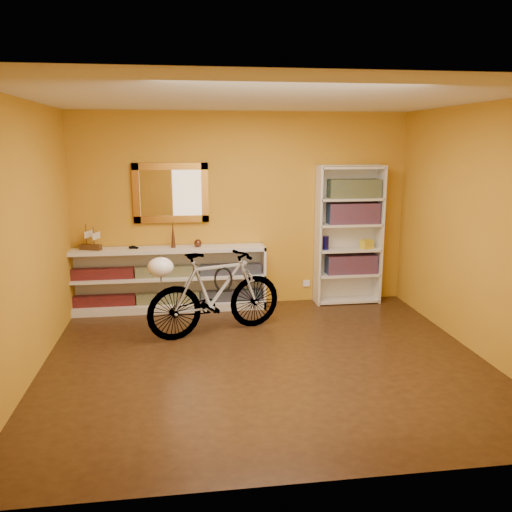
{
  "coord_description": "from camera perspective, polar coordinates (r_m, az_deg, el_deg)",
  "views": [
    {
      "loc": [
        -0.79,
        -4.97,
        2.2
      ],
      "look_at": [
        0.0,
        0.7,
        0.95
      ],
      "focal_mm": 36.61,
      "sensor_mm": 36.0,
      "label": 1
    }
  ],
  "objects": [
    {
      "name": "floor",
      "position": [
        5.49,
        1.03,
        -11.36
      ],
      "size": [
        4.5,
        4.0,
        0.01
      ],
      "primitive_type": "cube",
      "color": "black",
      "rests_on": "ground"
    },
    {
      "name": "wall_socket",
      "position": [
        7.41,
        5.53,
        -2.98
      ],
      "size": [
        0.09,
        0.02,
        0.09
      ],
      "primitive_type": "cube",
      "color": "silver",
      "rests_on": "back_wall"
    },
    {
      "name": "back_wall",
      "position": [
        7.07,
        -1.46,
        5.01
      ],
      "size": [
        4.5,
        0.01,
        2.6
      ],
      "primitive_type": "cube",
      "color": "#BF831C",
      "rests_on": "ground"
    },
    {
      "name": "right_wall",
      "position": [
        5.89,
        23.31,
        2.53
      ],
      "size": [
        0.01,
        4.0,
        2.6
      ],
      "primitive_type": "cube",
      "color": "#BF831C",
      "rests_on": "ground"
    },
    {
      "name": "yellow_bag",
      "position": [
        7.34,
        12.02,
        1.27
      ],
      "size": [
        0.19,
        0.16,
        0.12
      ],
      "primitive_type": "cube",
      "rotation": [
        0.0,
        0.0,
        0.38
      ],
      "color": "gold",
      "rests_on": "bookcase"
    },
    {
      "name": "u_lock",
      "position": [
        6.07,
        -3.59,
        -2.56
      ],
      "size": [
        0.22,
        0.02,
        0.22
      ],
      "primitive_type": "torus",
      "rotation": [
        1.57,
        0.0,
        0.0
      ],
      "color": "black",
      "rests_on": "bicycle"
    },
    {
      "name": "cd_row_upper",
      "position": [
        6.97,
        -9.68,
        -1.68
      ],
      "size": [
        2.5,
        0.13,
        0.14
      ],
      "primitive_type": "cube",
      "color": "navy",
      "rests_on": "console_unit"
    },
    {
      "name": "bronze_ornament",
      "position": [
        6.88,
        -9.06,
        2.36
      ],
      "size": [
        0.06,
        0.06,
        0.35
      ],
      "primitive_type": "cone",
      "color": "#502A1B",
      "rests_on": "console_unit"
    },
    {
      "name": "gilt_mirror",
      "position": [
        6.96,
        -9.29,
        6.81
      ],
      "size": [
        0.98,
        0.06,
        0.78
      ],
      "primitive_type": "cube",
      "color": "#995F1B",
      "rests_on": "back_wall"
    },
    {
      "name": "console_unit",
      "position": [
        7.01,
        -9.65,
        -2.51
      ],
      "size": [
        2.6,
        0.35,
        0.85
      ],
      "primitive_type": null,
      "color": "silver",
      "rests_on": "floor"
    },
    {
      "name": "toy_car",
      "position": [
        6.94,
        -13.22,
        0.79
      ],
      "size": [
        0.0,
        0.0,
        0.0
      ],
      "primitive_type": "imported",
      "rotation": [
        0.0,
        0.0,
        1.41
      ],
      "color": "black",
      "rests_on": "console_unit"
    },
    {
      "name": "decorative_orb",
      "position": [
        6.91,
        -6.37,
        1.4
      ],
      "size": [
        0.1,
        0.1,
        0.1
      ],
      "primitive_type": "sphere",
      "color": "#502A1B",
      "rests_on": "console_unit"
    },
    {
      "name": "model_ship",
      "position": [
        6.99,
        -17.69,
        1.98
      ],
      "size": [
        0.3,
        0.2,
        0.33
      ],
      "primitive_type": null,
      "rotation": [
        0.0,
        0.0,
        -0.38
      ],
      "color": "#3C2510",
      "rests_on": "console_unit"
    },
    {
      "name": "red_tin",
      "position": [
        7.16,
        8.68,
        7.03
      ],
      "size": [
        0.17,
        0.17,
        0.18
      ],
      "primitive_type": "cube",
      "rotation": [
        0.0,
        0.0,
        0.19
      ],
      "color": "maroon",
      "rests_on": "bookcase"
    },
    {
      "name": "book_row_c",
      "position": [
        7.2,
        10.67,
        7.26
      ],
      "size": [
        0.7,
        0.22,
        0.25
      ],
      "primitive_type": "cube",
      "color": "navy",
      "rests_on": "bookcase"
    },
    {
      "name": "helmet",
      "position": [
        5.77,
        -10.39,
        -1.2
      ],
      "size": [
        0.28,
        0.27,
        0.21
      ],
      "primitive_type": "ellipsoid",
      "color": "white",
      "rests_on": "bicycle"
    },
    {
      "name": "cd_row_lower",
      "position": [
        7.06,
        -9.58,
        -4.56
      ],
      "size": [
        2.5,
        0.13,
        0.14
      ],
      "primitive_type": "cube",
      "color": "black",
      "rests_on": "console_unit"
    },
    {
      "name": "travel_mug",
      "position": [
        7.17,
        7.63,
        1.44
      ],
      "size": [
        0.08,
        0.08,
        0.19
      ],
      "primitive_type": "cylinder",
      "color": "navy",
      "rests_on": "bookcase"
    },
    {
      "name": "bicycle",
      "position": [
        6.07,
        -4.43,
        -4.02
      ],
      "size": [
        0.96,
        1.73,
        0.99
      ],
      "primitive_type": "imported",
      "rotation": [
        0.0,
        0.0,
        1.9
      ],
      "color": "silver",
      "rests_on": "floor"
    },
    {
      "name": "book_row_a",
      "position": [
        7.37,
        10.35,
        -0.86
      ],
      "size": [
        0.7,
        0.22,
        0.26
      ],
      "primitive_type": "cube",
      "color": "maroon",
      "rests_on": "bookcase"
    },
    {
      "name": "ceiling",
      "position": [
        5.04,
        1.15,
        16.93
      ],
      "size": [
        4.5,
        4.0,
        0.01
      ],
      "primitive_type": "cube",
      "color": "silver",
      "rests_on": "ground"
    },
    {
      "name": "left_wall",
      "position": [
        5.25,
        -24.0,
        1.39
      ],
      "size": [
        0.01,
        4.0,
        2.6
      ],
      "primitive_type": "cube",
      "color": "#BF831C",
      "rests_on": "ground"
    },
    {
      "name": "book_row_b",
      "position": [
        7.24,
        10.57,
        4.62
      ],
      "size": [
        0.7,
        0.22,
        0.28
      ],
      "primitive_type": "cube",
      "color": "maroon",
      "rests_on": "bookcase"
    },
    {
      "name": "bookcase",
      "position": [
        7.27,
        10.1,
        2.23
      ],
      "size": [
        0.9,
        0.3,
        1.9
      ],
      "primitive_type": null,
      "color": "silver",
      "rests_on": "floor"
    }
  ]
}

